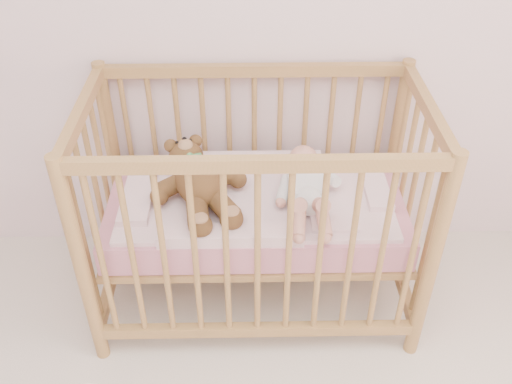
{
  "coord_description": "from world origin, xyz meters",
  "views": [
    {
      "loc": [
        0.04,
        -0.27,
        2.0
      ],
      "look_at": [
        0.08,
        1.55,
        0.62
      ],
      "focal_mm": 40.0,
      "sensor_mm": 36.0,
      "label": 1
    }
  ],
  "objects": [
    {
      "name": "teddy_bear",
      "position": [
        -0.15,
        1.58,
        0.65
      ],
      "size": [
        0.59,
        0.7,
        0.16
      ],
      "primitive_type": null,
      "rotation": [
        0.0,
        0.0,
        0.33
      ],
      "color": "brown",
      "rests_on": "blanket"
    },
    {
      "name": "mattress",
      "position": [
        0.08,
        1.6,
        0.49
      ],
      "size": [
        1.22,
        0.62,
        0.13
      ],
      "primitive_type": "cube",
      "color": "pink",
      "rests_on": "crib"
    },
    {
      "name": "blanket",
      "position": [
        0.08,
        1.6,
        0.56
      ],
      "size": [
        1.1,
        0.58,
        0.06
      ],
      "primitive_type": null,
      "color": "#F0A5B1",
      "rests_on": "mattress"
    },
    {
      "name": "baby",
      "position": [
        0.28,
        1.58,
        0.64
      ],
      "size": [
        0.29,
        0.58,
        0.14
      ],
      "primitive_type": null,
      "rotation": [
        0.0,
        0.0,
        -0.01
      ],
      "color": "white",
      "rests_on": "blanket"
    },
    {
      "name": "crib",
      "position": [
        0.08,
        1.6,
        0.5
      ],
      "size": [
        1.36,
        0.76,
        1.0
      ],
      "primitive_type": null,
      "color": "#AF7C4A",
      "rests_on": "floor"
    }
  ]
}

